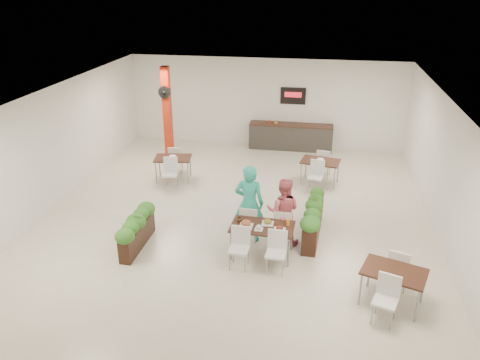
# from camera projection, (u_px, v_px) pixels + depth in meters

# --- Properties ---
(ground) EXTENTS (12.00, 12.00, 0.00)m
(ground) POSITION_uv_depth(u_px,v_px,m) (235.00, 218.00, 12.28)
(ground) COLOR beige
(ground) RESTS_ON ground
(room_shell) EXTENTS (10.10, 12.10, 3.22)m
(room_shell) POSITION_uv_depth(u_px,v_px,m) (235.00, 146.00, 11.48)
(room_shell) COLOR white
(room_shell) RESTS_ON ground
(red_column) EXTENTS (0.40, 0.41, 3.20)m
(red_column) POSITION_uv_depth(u_px,v_px,m) (167.00, 114.00, 15.52)
(red_column) COLOR #A8200B
(red_column) RESTS_ON ground
(service_counter) EXTENTS (3.00, 0.64, 2.20)m
(service_counter) POSITION_uv_depth(u_px,v_px,m) (291.00, 136.00, 17.03)
(service_counter) COLOR #312E2B
(service_counter) RESTS_ON ground
(main_table) EXTENTS (1.43, 1.67, 0.92)m
(main_table) POSITION_uv_depth(u_px,v_px,m) (262.00, 230.00, 10.42)
(main_table) COLOR black
(main_table) RESTS_ON ground
(diner_man) EXTENTS (0.71, 0.48, 1.91)m
(diner_man) POSITION_uv_depth(u_px,v_px,m) (249.00, 203.00, 10.94)
(diner_man) COLOR teal
(diner_man) RESTS_ON ground
(diner_woman) EXTENTS (0.82, 0.65, 1.64)m
(diner_woman) POSITION_uv_depth(u_px,v_px,m) (283.00, 211.00, 10.87)
(diner_woman) COLOR #E16472
(diner_woman) RESTS_ON ground
(planter_left) EXTENTS (0.40, 1.71, 0.89)m
(planter_left) POSITION_uv_depth(u_px,v_px,m) (137.00, 228.00, 10.82)
(planter_left) COLOR black
(planter_left) RESTS_ON ground
(planter_right) EXTENTS (0.51, 2.09, 1.10)m
(planter_right) POSITION_uv_depth(u_px,v_px,m) (313.00, 217.00, 11.27)
(planter_right) COLOR black
(planter_right) RESTS_ON ground
(side_table_a) EXTENTS (1.20, 1.67, 0.92)m
(side_table_a) POSITION_uv_depth(u_px,v_px,m) (173.00, 161.00, 14.33)
(side_table_a) COLOR black
(side_table_a) RESTS_ON ground
(side_table_b) EXTENTS (1.25, 1.67, 0.92)m
(side_table_b) POSITION_uv_depth(u_px,v_px,m) (320.00, 165.00, 14.09)
(side_table_b) COLOR black
(side_table_b) RESTS_ON ground
(side_table_c) EXTENTS (1.35, 1.67, 0.92)m
(side_table_c) POSITION_uv_depth(u_px,v_px,m) (394.00, 277.00, 8.84)
(side_table_c) COLOR black
(side_table_c) RESTS_ON ground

